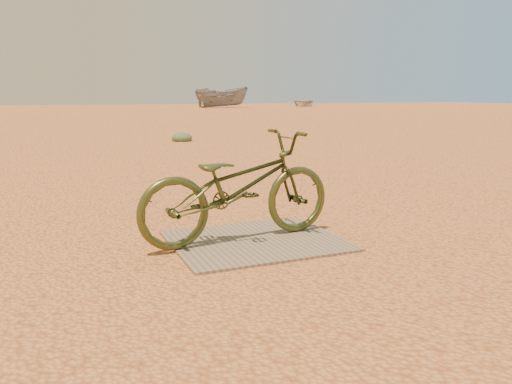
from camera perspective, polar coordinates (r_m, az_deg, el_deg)
name	(u,v)px	position (r m, az deg, el deg)	size (l,w,h in m)	color
ground	(215,234)	(4.58, -4.73, -4.82)	(120.00, 120.00, 0.00)	#E0894B
plywood_board	(256,241)	(4.32, 0.00, -5.60)	(1.43, 1.19, 0.02)	#7E6C56
bicycle	(238,187)	(4.21, -2.01, 0.61)	(0.62, 1.77, 0.93)	#3D471F
boat_mid_right	(222,97)	(48.39, -3.93, 10.76)	(1.91, 5.09, 1.97)	gray
boat_far_right	(303,102)	(54.42, 5.44, 10.23)	(3.26, 4.57, 0.95)	beige
kale_b	(182,141)	(13.81, -8.45, 5.77)	(0.56, 0.56, 0.31)	#4B6943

